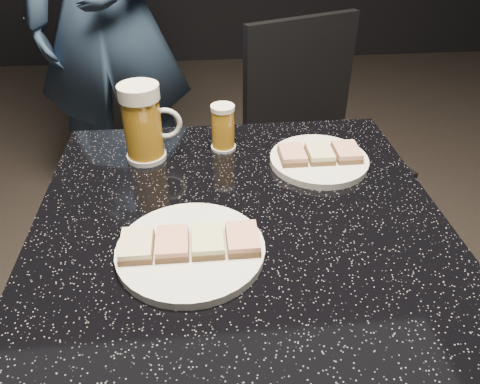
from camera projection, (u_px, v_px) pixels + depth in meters
name	position (u px, v px, depth m)	size (l,w,h in m)	color
plate_large	(191.00, 250.00, 0.72)	(0.23, 0.23, 0.01)	white
plate_small	(319.00, 160.00, 0.94)	(0.20, 0.20, 0.01)	white
patron	(108.00, 16.00, 1.67)	(0.59, 0.39, 1.62)	navy
table	(240.00, 311.00, 0.94)	(0.70, 0.70, 0.75)	black
beer_mug	(144.00, 123.00, 0.92)	(0.12, 0.08, 0.16)	silver
beer_tumbler	(223.00, 128.00, 0.97)	(0.05, 0.05, 0.10)	silver
chair	(315.00, 141.00, 1.54)	(0.52, 0.52, 0.87)	black
canapes_on_plate_large	(190.00, 242.00, 0.71)	(0.21, 0.07, 0.02)	#4C3521
canapes_on_plate_small	(320.00, 153.00, 0.93)	(0.16, 0.07, 0.02)	#4C3521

